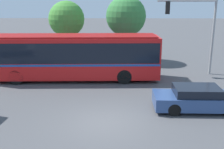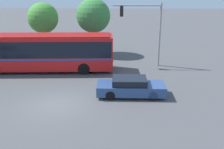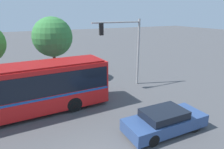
{
  "view_description": "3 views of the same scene",
  "coord_description": "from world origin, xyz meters",
  "px_view_note": "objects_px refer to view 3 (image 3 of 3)",
  "views": [
    {
      "loc": [
        0.62,
        -11.65,
        5.61
      ],
      "look_at": [
        0.24,
        4.23,
        1.15
      ],
      "focal_mm": 43.4,
      "sensor_mm": 36.0,
      "label": 1
    },
    {
      "loc": [
        3.84,
        -15.11,
        7.23
      ],
      "look_at": [
        3.47,
        2.9,
        1.05
      ],
      "focal_mm": 42.33,
      "sensor_mm": 36.0,
      "label": 2
    },
    {
      "loc": [
        -2.08,
        -5.76,
        6.23
      ],
      "look_at": [
        3.96,
        6.38,
        2.02
      ],
      "focal_mm": 32.29,
      "sensor_mm": 36.0,
      "label": 3
    }
  ],
  "objects_px": {
    "city_bus": "(13,89)",
    "traffic_light_pole": "(127,43)",
    "street_tree_centre": "(52,37)",
    "sedan_foreground": "(165,121)"
  },
  "relations": [
    {
      "from": "city_bus",
      "to": "traffic_light_pole",
      "type": "height_order",
      "value": "traffic_light_pole"
    },
    {
      "from": "street_tree_centre",
      "to": "traffic_light_pole",
      "type": "bearing_deg",
      "value": -39.9
    },
    {
      "from": "city_bus",
      "to": "traffic_light_pole",
      "type": "xyz_separation_m",
      "value": [
        8.94,
        1.76,
        1.98
      ]
    },
    {
      "from": "traffic_light_pole",
      "to": "city_bus",
      "type": "bearing_deg",
      "value": 11.11
    },
    {
      "from": "sedan_foreground",
      "to": "street_tree_centre",
      "type": "distance_m",
      "value": 12.51
    },
    {
      "from": "sedan_foreground",
      "to": "traffic_light_pole",
      "type": "xyz_separation_m",
      "value": [
        1.79,
        7.1,
        3.18
      ]
    },
    {
      "from": "traffic_light_pole",
      "to": "street_tree_centre",
      "type": "height_order",
      "value": "street_tree_centre"
    },
    {
      "from": "sedan_foreground",
      "to": "street_tree_centre",
      "type": "xyz_separation_m",
      "value": [
        -3.48,
        11.51,
        3.47
      ]
    },
    {
      "from": "city_bus",
      "to": "traffic_light_pole",
      "type": "distance_m",
      "value": 9.33
    },
    {
      "from": "city_bus",
      "to": "street_tree_centre",
      "type": "bearing_deg",
      "value": -123.17
    }
  ]
}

